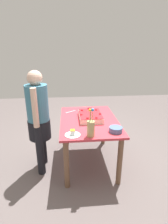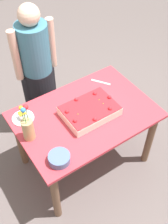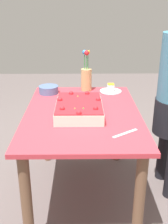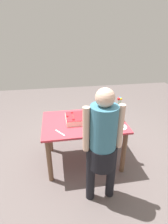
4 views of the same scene
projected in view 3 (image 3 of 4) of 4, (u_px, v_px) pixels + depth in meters
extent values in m
plane|color=#615655|center=(83.00, 193.00, 2.37)|extent=(8.00, 8.00, 0.00)
cube|color=#BF3540|center=(82.00, 114.00, 2.09)|extent=(1.23, 0.85, 0.03)
cylinder|color=brown|center=(46.00, 128.00, 2.73)|extent=(0.07, 0.07, 0.71)
cylinder|color=brown|center=(27.00, 203.00, 1.73)|extent=(0.07, 0.07, 0.71)
cylinder|color=brown|center=(118.00, 127.00, 2.73)|extent=(0.07, 0.07, 0.71)
cylinder|color=brown|center=(139.00, 202.00, 1.74)|extent=(0.07, 0.07, 0.71)
cube|color=#F9DDC6|center=(79.00, 108.00, 2.04)|extent=(0.47, 0.33, 0.08)
cube|color=red|center=(79.00, 103.00, 2.03)|extent=(0.46, 0.33, 0.01)
sphere|color=red|center=(79.00, 113.00, 1.82)|extent=(0.04, 0.04, 0.04)
sphere|color=red|center=(96.00, 108.00, 1.90)|extent=(0.04, 0.04, 0.04)
sphere|color=red|center=(98.00, 99.00, 2.07)|extent=(0.04, 0.04, 0.04)
sphere|color=red|center=(87.00, 93.00, 2.20)|extent=(0.04, 0.04, 0.04)
sphere|color=red|center=(71.00, 93.00, 2.20)|extent=(0.04, 0.04, 0.04)
sphere|color=red|center=(60.00, 100.00, 2.07)|extent=(0.04, 0.04, 0.04)
sphere|color=red|center=(62.00, 109.00, 1.90)|extent=(0.04, 0.04, 0.04)
cone|color=#2D8438|center=(75.00, 108.00, 1.91)|extent=(0.02, 0.02, 0.02)
cone|color=#2D8438|center=(78.00, 96.00, 2.14)|extent=(0.02, 0.02, 0.02)
cone|color=#2D8438|center=(83.00, 108.00, 1.91)|extent=(0.02, 0.02, 0.02)
cylinder|color=white|center=(111.00, 91.00, 2.53)|extent=(0.19, 0.19, 0.01)
cube|color=white|center=(111.00, 88.00, 2.52)|extent=(0.06, 0.06, 0.06)
cube|color=gold|center=(111.00, 84.00, 2.51)|extent=(0.06, 0.06, 0.01)
cube|color=silver|center=(125.00, 133.00, 1.75)|extent=(0.13, 0.17, 0.00)
cylinder|color=tan|center=(86.00, 80.00, 2.53)|extent=(0.10, 0.10, 0.20)
cylinder|color=#2D8438|center=(87.00, 61.00, 2.45)|extent=(0.01, 0.01, 0.15)
sphere|color=red|center=(87.00, 53.00, 2.42)|extent=(0.04, 0.04, 0.04)
cylinder|color=#2D8438|center=(88.00, 60.00, 2.48)|extent=(0.01, 0.01, 0.15)
sphere|color=yellow|center=(88.00, 52.00, 2.45)|extent=(0.03, 0.03, 0.03)
cylinder|color=#2D8438|center=(85.00, 61.00, 2.48)|extent=(0.01, 0.01, 0.15)
sphere|color=#307FC9|center=(85.00, 52.00, 2.45)|extent=(0.04, 0.04, 0.04)
cylinder|color=slate|center=(49.00, 90.00, 2.48)|extent=(0.17, 0.17, 0.07)
cylinder|color=black|center=(165.00, 139.00, 2.43)|extent=(0.11, 0.11, 0.78)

